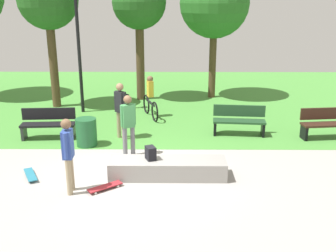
# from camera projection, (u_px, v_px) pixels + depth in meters

# --- Properties ---
(ground_plane) EXTENTS (28.00, 28.00, 0.00)m
(ground_plane) POSITION_uv_depth(u_px,v_px,m) (135.00, 174.00, 9.67)
(ground_plane) COLOR #9E9993
(grass_lawn) EXTENTS (26.60, 12.36, 0.01)m
(grass_lawn) POSITION_uv_depth(u_px,v_px,m) (151.00, 97.00, 17.11)
(grass_lawn) COLOR #478C38
(grass_lawn) RESTS_ON ground_plane
(concrete_ledge) EXTENTS (2.77, 0.72, 0.43)m
(concrete_ledge) POSITION_uv_depth(u_px,v_px,m) (168.00, 168.00, 9.46)
(concrete_ledge) COLOR gray
(concrete_ledge) RESTS_ON ground_plane
(backpack_on_ledge) EXTENTS (0.29, 0.34, 0.32)m
(backpack_on_ledge) POSITION_uv_depth(u_px,v_px,m) (151.00, 153.00, 9.38)
(backpack_on_ledge) COLOR black
(backpack_on_ledge) RESTS_ON concrete_ledge
(skater_performing_trick) EXTENTS (0.22, 0.43, 1.69)m
(skater_performing_trick) POSITION_uv_depth(u_px,v_px,m) (68.00, 150.00, 8.47)
(skater_performing_trick) COLOR tan
(skater_performing_trick) RESTS_ON ground_plane
(skater_watching) EXTENTS (0.39, 0.32, 1.68)m
(skater_watching) POSITION_uv_depth(u_px,v_px,m) (128.00, 121.00, 10.51)
(skater_watching) COLOR slate
(skater_watching) RESTS_ON ground_plane
(skateboard_by_ledge) EXTENTS (0.76, 0.65, 0.08)m
(skateboard_by_ledge) POSITION_uv_depth(u_px,v_px,m) (105.00, 187.00, 8.87)
(skateboard_by_ledge) COLOR #A5262D
(skateboard_by_ledge) RESTS_ON ground_plane
(skateboard_spare) EXTENTS (0.55, 0.80, 0.08)m
(skateboard_spare) POSITION_uv_depth(u_px,v_px,m) (30.00, 175.00, 9.48)
(skateboard_spare) COLOR teal
(skateboard_spare) RESTS_ON ground_plane
(park_bench_near_path) EXTENTS (1.64, 0.65, 0.91)m
(park_bench_near_path) POSITION_uv_depth(u_px,v_px,m) (327.00, 123.00, 12.04)
(park_bench_near_path) COLOR #331E14
(park_bench_near_path) RESTS_ON ground_plane
(park_bench_far_right) EXTENTS (1.63, 0.58, 0.91)m
(park_bench_far_right) POSITION_uv_depth(u_px,v_px,m) (48.00, 123.00, 12.01)
(park_bench_far_right) COLOR black
(park_bench_far_right) RESTS_ON ground_plane
(park_bench_near_lamppost) EXTENTS (1.64, 0.61, 0.91)m
(park_bench_near_lamppost) POSITION_uv_depth(u_px,v_px,m) (239.00, 120.00, 12.33)
(park_bench_near_lamppost) COLOR #1E4223
(park_bench_near_lamppost) RESTS_ON ground_plane
(tree_leaning_ash) EXTENTS (2.22, 2.22, 5.16)m
(tree_leaning_ash) POSITION_uv_depth(u_px,v_px,m) (48.00, 1.00, 14.49)
(tree_leaning_ash) COLOR #4C3823
(tree_leaning_ash) RESTS_ON grass_lawn
(tree_tall_oak) EXTENTS (2.82, 2.82, 5.30)m
(tree_tall_oak) POSITION_uv_depth(u_px,v_px,m) (215.00, 4.00, 16.00)
(tree_tall_oak) COLOR #4C3823
(tree_tall_oak) RESTS_ON grass_lawn
(tree_young_birch) EXTENTS (2.14, 2.14, 5.01)m
(tree_young_birch) POSITION_uv_depth(u_px,v_px,m) (139.00, 4.00, 15.67)
(tree_young_birch) COLOR #4C3823
(tree_young_birch) RESTS_ON grass_lawn
(lamp_post) EXTENTS (0.28, 0.28, 4.65)m
(lamp_post) POSITION_uv_depth(u_px,v_px,m) (78.00, 36.00, 14.10)
(lamp_post) COLOR black
(lamp_post) RESTS_ON ground_plane
(trash_bin) EXTENTS (0.59, 0.59, 0.80)m
(trash_bin) POSITION_uv_depth(u_px,v_px,m) (86.00, 132.00, 11.43)
(trash_bin) COLOR #1E592D
(trash_bin) RESTS_ON ground_plane
(pedestrian_with_backpack) EXTENTS (0.44, 0.45, 1.71)m
(pedestrian_with_backpack) POSITION_uv_depth(u_px,v_px,m) (121.00, 106.00, 11.84)
(pedestrian_with_backpack) COLOR tan
(pedestrian_with_backpack) RESTS_ON ground_plane
(cyclist_on_bicycle) EXTENTS (0.64, 1.74, 1.52)m
(cyclist_on_bicycle) POSITION_uv_depth(u_px,v_px,m) (150.00, 100.00, 14.13)
(cyclist_on_bicycle) COLOR black
(cyclist_on_bicycle) RESTS_ON ground_plane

